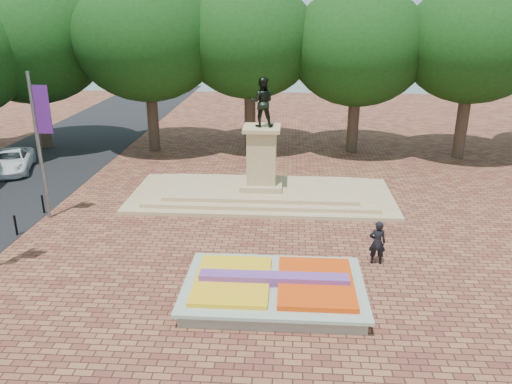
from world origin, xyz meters
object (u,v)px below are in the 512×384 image
flower_bed (275,288)px  pedestrian (377,243)px  monument (262,182)px  van (11,161)px

flower_bed → pedestrian: size_ratio=3.46×
flower_bed → monument: 10.07m
monument → pedestrian: (4.98, -7.18, 0.03)m
flower_bed → monument: bearing=95.9°
pedestrian → monument: bearing=-54.0°
flower_bed → monument: (-1.03, 10.00, 0.50)m
flower_bed → pedestrian: (3.95, 2.82, 0.53)m
monument → van: (-15.88, 3.57, -0.21)m
flower_bed → van: bearing=141.3°
flower_bed → van: 21.68m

